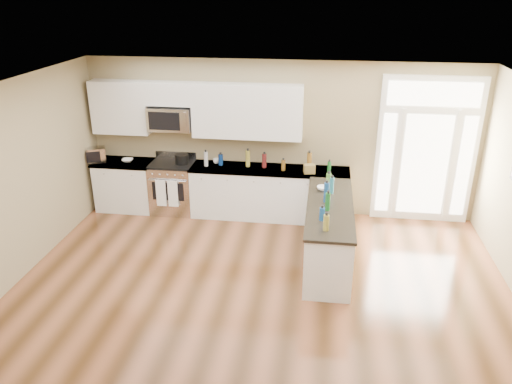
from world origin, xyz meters
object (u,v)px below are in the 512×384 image
(kitchen_range, at_px, (173,187))
(toaster_oven, at_px, (97,155))
(peninsula_cabinet, at_px, (328,235))
(stockpot, at_px, (182,158))

(kitchen_range, relative_size, toaster_oven, 3.40)
(peninsula_cabinet, relative_size, kitchen_range, 2.15)
(peninsula_cabinet, height_order, kitchen_range, kitchen_range)
(peninsula_cabinet, relative_size, toaster_oven, 7.30)
(stockpot, bearing_deg, peninsula_cabinet, -28.63)
(peninsula_cabinet, distance_m, stockpot, 3.12)
(kitchen_range, xyz_separation_m, stockpot, (0.19, 0.02, 0.57))
(stockpot, height_order, toaster_oven, toaster_oven)
(kitchen_range, xyz_separation_m, toaster_oven, (-1.40, -0.08, 0.60))
(peninsula_cabinet, bearing_deg, toaster_oven, 162.24)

